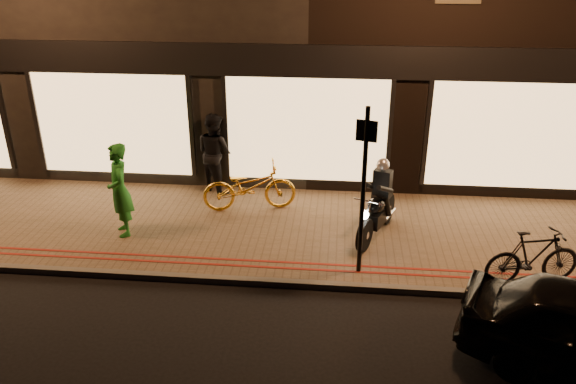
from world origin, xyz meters
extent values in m
plane|color=black|center=(0.00, 0.00, 0.00)|extent=(90.00, 90.00, 0.00)
cube|color=brown|center=(0.00, 2.00, 0.06)|extent=(50.00, 4.00, 0.12)
cube|color=#59544C|center=(0.00, 0.05, 0.06)|extent=(50.00, 0.14, 0.12)
cube|color=maroon|center=(0.00, 0.45, 0.12)|extent=(50.00, 0.06, 0.01)
cube|color=maroon|center=(0.00, 0.65, 0.12)|extent=(50.00, 0.06, 0.01)
cube|color=black|center=(0.00, 3.95, 3.15)|extent=(48.00, 0.12, 0.70)
cube|color=#F4C27A|center=(-4.50, 3.94, 1.61)|extent=(3.60, 0.06, 2.38)
cube|color=#F4C27A|center=(0.00, 3.94, 1.61)|extent=(3.60, 0.06, 2.38)
cube|color=#F4C27A|center=(4.50, 3.94, 1.61)|extent=(3.60, 0.06, 2.38)
cylinder|color=black|center=(1.28, 1.26, 0.44)|extent=(0.35, 0.64, 0.64)
cylinder|color=black|center=(1.78, 2.46, 0.44)|extent=(0.35, 0.64, 0.64)
cylinder|color=silver|center=(1.28, 1.26, 0.44)|extent=(0.18, 0.18, 0.14)
cylinder|color=silver|center=(1.78, 2.46, 0.44)|extent=(0.18, 0.18, 0.14)
cube|color=black|center=(1.55, 1.90, 0.52)|extent=(0.51, 0.75, 0.30)
ellipsoid|color=black|center=(1.50, 1.78, 0.82)|extent=(0.49, 0.59, 0.29)
cube|color=black|center=(1.66, 2.18, 0.82)|extent=(0.41, 0.59, 0.09)
cylinder|color=silver|center=(1.34, 1.40, 1.07)|extent=(0.57, 0.26, 0.03)
cylinder|color=silver|center=(1.30, 1.30, 0.74)|extent=(0.17, 0.32, 0.71)
sphere|color=white|center=(1.25, 1.17, 0.90)|extent=(0.22, 0.22, 0.17)
cylinder|color=silver|center=(1.83, 2.28, 0.40)|extent=(0.27, 0.54, 0.07)
cube|color=black|center=(1.61, 2.06, 1.17)|extent=(0.40, 0.33, 0.55)
sphere|color=silver|center=(1.59, 2.01, 1.58)|extent=(0.34, 0.34, 0.26)
cylinder|color=black|center=(1.34, 1.83, 1.20)|extent=(0.24, 0.60, 0.34)
cylinder|color=black|center=(1.64, 1.70, 1.20)|extent=(0.38, 0.56, 0.34)
cylinder|color=black|center=(1.47, 2.08, 0.72)|extent=(0.14, 0.27, 0.46)
cylinder|color=black|center=(1.73, 1.97, 0.72)|extent=(0.26, 0.28, 0.46)
cylinder|color=black|center=(1.17, 0.49, 1.62)|extent=(0.10, 0.10, 3.00)
cube|color=black|center=(1.17, 0.49, 2.72)|extent=(0.34, 0.13, 0.35)
imported|color=gold|center=(-1.15, 2.83, 0.65)|extent=(2.12, 1.14, 1.06)
imported|color=black|center=(4.07, 0.38, 0.63)|extent=(1.75, 0.86, 1.01)
imported|color=#217C24|center=(-3.48, 1.48, 1.06)|extent=(0.73, 0.82, 1.88)
imported|color=black|center=(-2.11, 3.80, 1.05)|extent=(1.15, 1.11, 1.86)
camera|label=1|loc=(0.76, -8.15, 5.45)|focal=35.00mm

